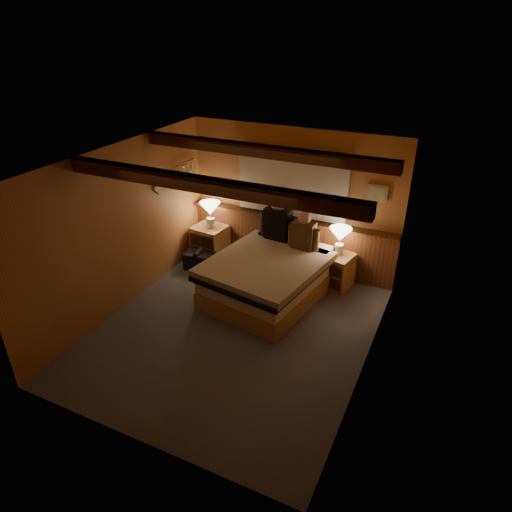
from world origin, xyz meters
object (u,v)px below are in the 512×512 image
Objects in this scene: bed at (269,277)px; person_right at (304,234)px; person_left at (278,222)px; lamp_left at (210,210)px; duffel_bag at (199,260)px; lamp_right at (340,236)px; nightstand_right at (335,270)px; nightstand_left at (210,242)px.

person_right is at bearing 68.63° from bed.
lamp_left is at bearing -176.42° from person_left.
person_right is 1.95m from duffel_bag.
duffel_bag is at bearing -168.06° from lamp_right.
person_left reaches higher than nightstand_right.
person_left is at bearing -0.74° from lamp_left.
duffel_bag is (0.04, -0.44, -0.15)m from nightstand_left.
lamp_right is 1.02m from person_left.
lamp_left is at bearing 83.17° from duffel_bag.
person_left is (-0.16, 0.71, 0.62)m from bed.
nightstand_right is at bearing 6.91° from person_left.
duffel_bag is (-1.77, -0.26, -0.76)m from person_right.
lamp_right is at bearing 8.51° from person_left.
nightstand_left is at bearing -176.86° from person_left.
duffel_bag is (-2.27, -0.46, -0.13)m from nightstand_right.
person_right is (0.33, 0.56, 0.56)m from bed.
person_right is at bearing 2.02° from duffel_bag.
lamp_left is at bearing 162.31° from bed.
person_left is 1.57m from duffel_bag.
person_right reaches higher than lamp_left.
nightstand_right is 0.80× the size of person_left.
lamp_left is at bearing -167.28° from nightstand_right.
bed is 1.72m from lamp_left.
nightstand_right is 1.27× the size of lamp_left.
lamp_left is at bearing -178.55° from lamp_right.
bed is 3.45× the size of person_right.
duffel_bag is at bearing -168.10° from person_right.
nightstand_left reaches higher than duffel_bag.
person_right reaches higher than bed.
bed is at bearing -117.04° from person_right.
lamp_right is at bearing 5.56° from duffel_bag.
lamp_left reaches higher than duffel_bag.
duffel_bag is (-2.29, -0.48, -0.72)m from lamp_right.
bed is 1.49m from duffel_bag.
person_left is at bearing -175.81° from lamp_right.
person_right reaches higher than nightstand_left.
nightstand_left reaches higher than nightstand_right.
lamp_left reaches higher than nightstand_right.
person_left is (1.27, -0.02, 0.03)m from lamp_left.
lamp_right is 0.56m from person_right.
nightstand_left is (-1.48, 0.74, -0.04)m from bed.
nightstand_left is 0.46m from duffel_bag.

